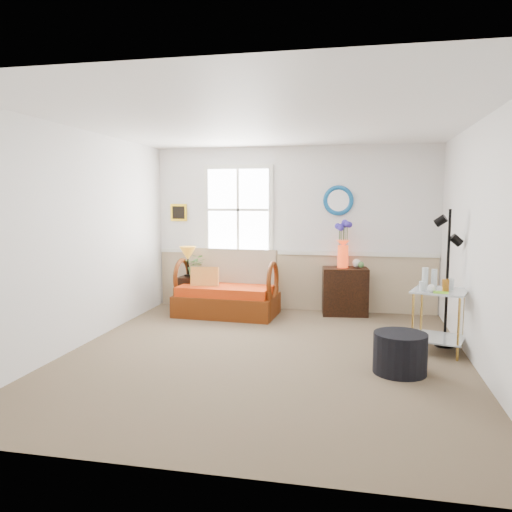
% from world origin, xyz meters
% --- Properties ---
extents(floor, '(4.50, 5.00, 0.01)m').
position_xyz_m(floor, '(0.00, 0.00, 0.00)').
color(floor, brown).
rests_on(floor, ground).
extents(ceiling, '(4.50, 5.00, 0.01)m').
position_xyz_m(ceiling, '(0.00, 0.00, 2.60)').
color(ceiling, white).
rests_on(ceiling, walls).
extents(walls, '(4.51, 5.01, 2.60)m').
position_xyz_m(walls, '(0.00, 0.00, 1.30)').
color(walls, white).
rests_on(walls, floor).
extents(wainscot, '(4.46, 0.02, 0.90)m').
position_xyz_m(wainscot, '(0.00, 2.48, 0.45)').
color(wainscot, tan).
rests_on(wainscot, walls).
extents(chair_rail, '(4.46, 0.04, 0.06)m').
position_xyz_m(chair_rail, '(0.00, 2.47, 0.92)').
color(chair_rail, white).
rests_on(chair_rail, walls).
extents(window, '(1.14, 0.06, 1.44)m').
position_xyz_m(window, '(-0.90, 2.47, 1.60)').
color(window, white).
rests_on(window, walls).
extents(picture, '(0.28, 0.03, 0.28)m').
position_xyz_m(picture, '(-1.92, 2.48, 1.55)').
color(picture, gold).
rests_on(picture, walls).
extents(mirror, '(0.47, 0.07, 0.47)m').
position_xyz_m(mirror, '(0.70, 2.48, 1.75)').
color(mirror, '#1574A1').
rests_on(mirror, walls).
extents(loveseat, '(1.56, 0.94, 0.99)m').
position_xyz_m(loveseat, '(-0.94, 1.86, 0.49)').
color(loveseat, '#582208').
rests_on(loveseat, floor).
extents(throw_pillow, '(0.43, 0.16, 0.42)m').
position_xyz_m(throw_pillow, '(-1.26, 1.77, 0.53)').
color(throw_pillow, orange).
rests_on(throw_pillow, loveseat).
extents(lamp_stand, '(0.33, 0.33, 0.55)m').
position_xyz_m(lamp_stand, '(-1.61, 2.01, 0.27)').
color(lamp_stand, black).
rests_on(lamp_stand, floor).
extents(table_lamp, '(0.28, 0.28, 0.48)m').
position_xyz_m(table_lamp, '(-1.60, 2.00, 0.79)').
color(table_lamp, '#C6811D').
rests_on(table_lamp, lamp_stand).
extents(potted_plant, '(0.36, 0.39, 0.28)m').
position_xyz_m(potted_plant, '(-1.48, 2.02, 0.69)').
color(potted_plant, '#436E38').
rests_on(potted_plant, lamp_stand).
extents(cabinet, '(0.72, 0.51, 0.73)m').
position_xyz_m(cabinet, '(0.83, 2.26, 0.36)').
color(cabinet, black).
rests_on(cabinet, floor).
extents(flower_vase, '(0.26, 0.26, 0.71)m').
position_xyz_m(flower_vase, '(0.79, 2.28, 1.08)').
color(flower_vase, red).
rests_on(flower_vase, cabinet).
extents(side_table, '(0.72, 0.72, 0.73)m').
position_xyz_m(side_table, '(1.95, 0.54, 0.37)').
color(side_table, gold).
rests_on(side_table, floor).
extents(tabletop_items, '(0.45, 0.45, 0.24)m').
position_xyz_m(tabletop_items, '(1.90, 0.51, 0.85)').
color(tabletop_items, silver).
rests_on(tabletop_items, side_table).
extents(floor_lamp, '(0.30, 0.30, 1.65)m').
position_xyz_m(floor_lamp, '(2.07, 0.81, 0.83)').
color(floor_lamp, black).
rests_on(floor_lamp, floor).
extents(ottoman, '(0.65, 0.65, 0.42)m').
position_xyz_m(ottoman, '(1.46, -0.28, 0.21)').
color(ottoman, black).
rests_on(ottoman, floor).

